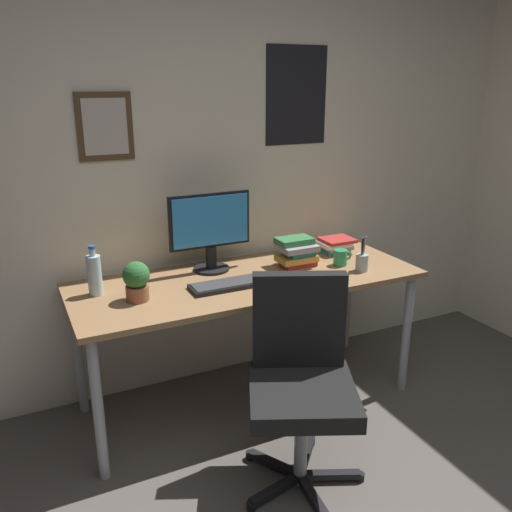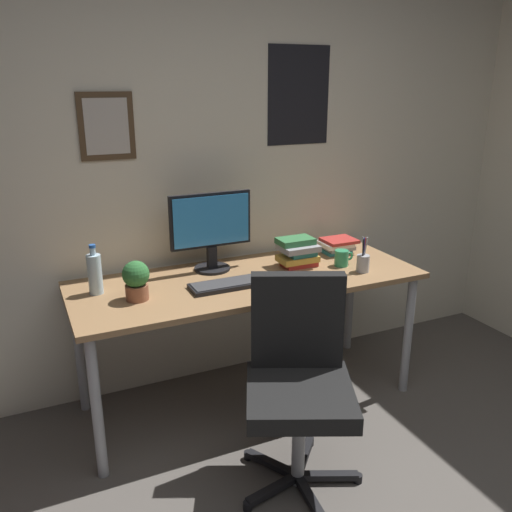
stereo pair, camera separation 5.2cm
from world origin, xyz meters
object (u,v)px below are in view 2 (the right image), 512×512
(keyboard, at_px, (231,284))
(computer_mouse, at_px, (285,276))
(monitor, at_px, (211,228))
(potted_plant, at_px, (136,279))
(water_bottle, at_px, (95,273))
(office_chair, at_px, (298,372))
(pen_cup, at_px, (363,262))
(book_stack_left, at_px, (337,245))
(coffee_mug_near, at_px, (342,258))
(book_stack_right, at_px, (298,252))

(keyboard, bearing_deg, computer_mouse, -3.25)
(monitor, xyz_separation_m, potted_plant, (-0.48, -0.25, -0.13))
(water_bottle, distance_m, potted_plant, 0.23)
(office_chair, xyz_separation_m, pen_cup, (0.65, 0.46, 0.28))
(office_chair, bearing_deg, book_stack_left, 48.70)
(keyboard, bearing_deg, office_chair, -80.94)
(coffee_mug_near, relative_size, pen_cup, 0.58)
(water_bottle, xyz_separation_m, potted_plant, (0.17, -0.16, -0.00))
(keyboard, bearing_deg, water_bottle, 163.53)
(potted_plant, bearing_deg, office_chair, -46.02)
(coffee_mug_near, relative_size, book_stack_right, 0.53)
(coffee_mug_near, distance_m, book_stack_left, 0.24)
(book_stack_left, relative_size, book_stack_right, 0.95)
(coffee_mug_near, height_order, potted_plant, potted_plant)
(monitor, height_order, coffee_mug_near, monitor)
(computer_mouse, relative_size, coffee_mug_near, 0.95)
(water_bottle, bearing_deg, keyboard, -16.47)
(keyboard, bearing_deg, coffee_mug_near, 2.90)
(book_stack_left, distance_m, book_stack_right, 0.36)
(computer_mouse, relative_size, book_stack_right, 0.50)
(keyboard, xyz_separation_m, computer_mouse, (0.30, -0.02, 0.01))
(keyboard, relative_size, book_stack_right, 1.97)
(office_chair, distance_m, book_stack_left, 1.12)
(pen_cup, bearing_deg, coffee_mug_near, 111.05)
(office_chair, xyz_separation_m, monitor, (-0.09, 0.84, 0.46))
(office_chair, height_order, pen_cup, pen_cup)
(monitor, height_order, water_bottle, monitor)
(computer_mouse, xyz_separation_m, book_stack_right, (0.16, 0.16, 0.07))
(coffee_mug_near, bearing_deg, monitor, 160.43)
(monitor, relative_size, potted_plant, 2.36)
(potted_plant, height_order, book_stack_right, potted_plant)
(water_bottle, bearing_deg, potted_plant, -44.44)
(office_chair, height_order, book_stack_left, office_chair)
(book_stack_left, bearing_deg, computer_mouse, -151.92)
(monitor, distance_m, book_stack_right, 0.51)
(monitor, relative_size, computer_mouse, 4.18)
(potted_plant, distance_m, pen_cup, 1.23)
(water_bottle, bearing_deg, computer_mouse, -12.39)
(office_chair, height_order, coffee_mug_near, office_chair)
(book_stack_left, bearing_deg, monitor, 177.82)
(monitor, height_order, keyboard, monitor)
(water_bottle, relative_size, potted_plant, 1.29)
(pen_cup, relative_size, book_stack_left, 0.96)
(office_chair, relative_size, computer_mouse, 8.64)
(keyboard, relative_size, pen_cup, 2.15)
(computer_mouse, distance_m, book_stack_left, 0.57)
(potted_plant, distance_m, book_stack_right, 0.95)
(office_chair, relative_size, coffee_mug_near, 8.17)
(office_chair, distance_m, monitor, 0.97)
(computer_mouse, height_order, water_bottle, water_bottle)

